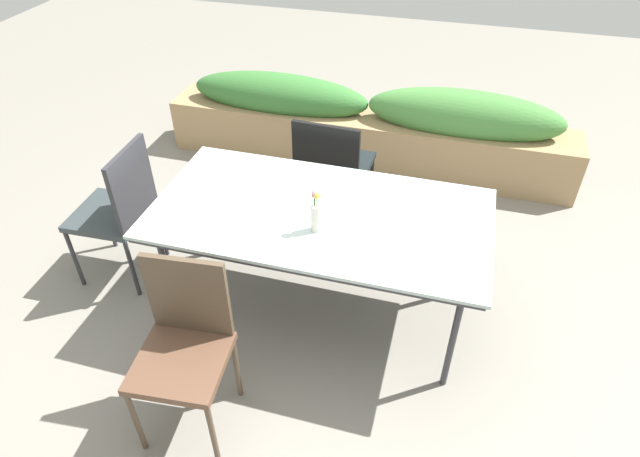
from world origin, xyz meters
TOP-DOWN VIEW (x-y plane):
  - ground_plane at (0.00, 0.00)m, footprint 12.00×12.00m
  - dining_table at (-0.01, 0.07)m, footprint 1.87×0.96m
  - chair_end_left at (-1.32, 0.07)m, footprint 0.47×0.47m
  - chair_far_side at (-0.16, 0.93)m, footprint 0.51×0.51m
  - chair_near_left at (-0.44, -0.79)m, footprint 0.46×0.46m
  - flower_vase at (0.01, -0.09)m, footprint 0.06×0.06m
  - planter_box at (-0.08, 1.88)m, footprint 3.47×0.45m

SIDE VIEW (x-z plane):
  - ground_plane at x=0.00m, z-range 0.00..0.00m
  - planter_box at x=-0.08m, z-range -0.02..0.75m
  - chair_far_side at x=-0.16m, z-range 0.08..1.00m
  - chair_near_left at x=-0.44m, z-range 0.07..1.02m
  - chair_end_left at x=-1.32m, z-range 0.07..1.03m
  - dining_table at x=-0.01m, z-range 0.35..1.11m
  - flower_vase at x=0.01m, z-range 0.76..1.01m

